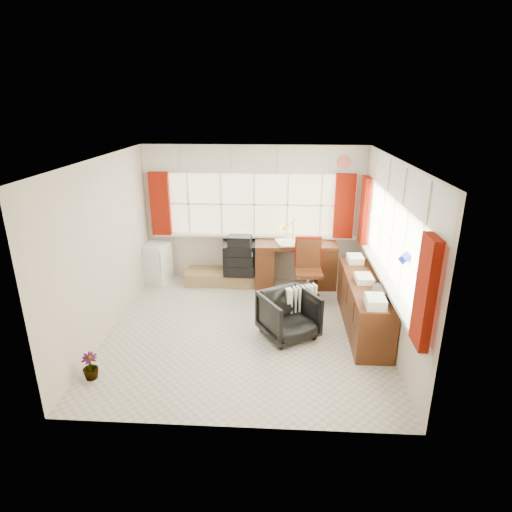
{
  "coord_description": "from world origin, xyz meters",
  "views": [
    {
      "loc": [
        0.48,
        -5.57,
        3.21
      ],
      "look_at": [
        0.12,
        0.55,
        0.98
      ],
      "focal_mm": 30.0,
      "sensor_mm": 36.0,
      "label": 1
    }
  ],
  "objects_px": {
    "crt_tv": "(239,257)",
    "mini_fridge": "(157,263)",
    "desk_lamp": "(293,226)",
    "task_chair": "(308,267)",
    "office_chair": "(289,315)",
    "desk": "(295,261)",
    "radiator": "(302,310)",
    "tv_bench": "(224,277)",
    "credenza": "(364,304)"
  },
  "relations": [
    {
      "from": "crt_tv",
      "to": "mini_fridge",
      "type": "distance_m",
      "value": 1.55
    },
    {
      "from": "desk_lamp",
      "to": "task_chair",
      "type": "height_order",
      "value": "desk_lamp"
    },
    {
      "from": "mini_fridge",
      "to": "office_chair",
      "type": "bearing_deg",
      "value": -36.88
    },
    {
      "from": "desk",
      "to": "task_chair",
      "type": "height_order",
      "value": "task_chair"
    },
    {
      "from": "mini_fridge",
      "to": "crt_tv",
      "type": "bearing_deg",
      "value": 0.98
    },
    {
      "from": "desk",
      "to": "office_chair",
      "type": "height_order",
      "value": "desk"
    },
    {
      "from": "radiator",
      "to": "mini_fridge",
      "type": "bearing_deg",
      "value": 150.14
    },
    {
      "from": "task_chair",
      "to": "tv_bench",
      "type": "height_order",
      "value": "task_chair"
    },
    {
      "from": "desk_lamp",
      "to": "office_chair",
      "type": "relative_size",
      "value": 0.57
    },
    {
      "from": "credenza",
      "to": "mini_fridge",
      "type": "height_order",
      "value": "credenza"
    },
    {
      "from": "office_chair",
      "to": "crt_tv",
      "type": "distance_m",
      "value": 2.05
    },
    {
      "from": "task_chair",
      "to": "desk",
      "type": "bearing_deg",
      "value": 108.48
    },
    {
      "from": "desk",
      "to": "desk_lamp",
      "type": "bearing_deg",
      "value": -171.86
    },
    {
      "from": "office_chair",
      "to": "mini_fridge",
      "type": "height_order",
      "value": "mini_fridge"
    },
    {
      "from": "radiator",
      "to": "credenza",
      "type": "relative_size",
      "value": 0.33
    },
    {
      "from": "desk",
      "to": "radiator",
      "type": "distance_m",
      "value": 1.57
    },
    {
      "from": "desk_lamp",
      "to": "crt_tv",
      "type": "xyz_separation_m",
      "value": [
        -0.96,
        -0.02,
        -0.6
      ]
    },
    {
      "from": "office_chair",
      "to": "credenza",
      "type": "bearing_deg",
      "value": -15.08
    },
    {
      "from": "radiator",
      "to": "tv_bench",
      "type": "height_order",
      "value": "radiator"
    },
    {
      "from": "desk_lamp",
      "to": "mini_fridge",
      "type": "height_order",
      "value": "desk_lamp"
    },
    {
      "from": "credenza",
      "to": "tv_bench",
      "type": "bearing_deg",
      "value": 146.3
    },
    {
      "from": "desk",
      "to": "radiator",
      "type": "height_order",
      "value": "desk"
    },
    {
      "from": "credenza",
      "to": "mini_fridge",
      "type": "relative_size",
      "value": 2.66
    },
    {
      "from": "mini_fridge",
      "to": "desk_lamp",
      "type": "bearing_deg",
      "value": 1.01
    },
    {
      "from": "radiator",
      "to": "tv_bench",
      "type": "bearing_deg",
      "value": 132.07
    },
    {
      "from": "office_chair",
      "to": "mini_fridge",
      "type": "xyz_separation_m",
      "value": [
        -2.42,
        1.82,
        0.04
      ]
    },
    {
      "from": "crt_tv",
      "to": "mini_fridge",
      "type": "bearing_deg",
      "value": -179.02
    },
    {
      "from": "tv_bench",
      "to": "radiator",
      "type": "bearing_deg",
      "value": -47.93
    },
    {
      "from": "tv_bench",
      "to": "crt_tv",
      "type": "height_order",
      "value": "crt_tv"
    },
    {
      "from": "office_chair",
      "to": "desk",
      "type": "bearing_deg",
      "value": 55.01
    },
    {
      "from": "office_chair",
      "to": "tv_bench",
      "type": "height_order",
      "value": "office_chair"
    },
    {
      "from": "desk_lamp",
      "to": "radiator",
      "type": "xyz_separation_m",
      "value": [
        0.12,
        -1.55,
        -0.86
      ]
    },
    {
      "from": "crt_tv",
      "to": "credenza",
      "type": "bearing_deg",
      "value": -37.59
    },
    {
      "from": "office_chair",
      "to": "radiator",
      "type": "height_order",
      "value": "office_chair"
    },
    {
      "from": "office_chair",
      "to": "tv_bench",
      "type": "bearing_deg",
      "value": 91.73
    },
    {
      "from": "radiator",
      "to": "tv_bench",
      "type": "xyz_separation_m",
      "value": [
        -1.37,
        1.52,
        -0.14
      ]
    },
    {
      "from": "radiator",
      "to": "mini_fridge",
      "type": "relative_size",
      "value": 0.87
    },
    {
      "from": "radiator",
      "to": "mini_fridge",
      "type": "xyz_separation_m",
      "value": [
        -2.62,
        1.51,
        0.11
      ]
    },
    {
      "from": "task_chair",
      "to": "tv_bench",
      "type": "bearing_deg",
      "value": 159.46
    },
    {
      "from": "credenza",
      "to": "tv_bench",
      "type": "relative_size",
      "value": 1.43
    },
    {
      "from": "crt_tv",
      "to": "mini_fridge",
      "type": "relative_size",
      "value": 0.87
    },
    {
      "from": "desk",
      "to": "task_chair",
      "type": "xyz_separation_m",
      "value": [
        0.2,
        -0.6,
        0.11
      ]
    },
    {
      "from": "desk_lamp",
      "to": "office_chair",
      "type": "distance_m",
      "value": 2.02
    },
    {
      "from": "tv_bench",
      "to": "mini_fridge",
      "type": "distance_m",
      "value": 1.27
    },
    {
      "from": "task_chair",
      "to": "credenza",
      "type": "distance_m",
      "value": 1.24
    },
    {
      "from": "desk",
      "to": "office_chair",
      "type": "distance_m",
      "value": 1.88
    },
    {
      "from": "credenza",
      "to": "radiator",
      "type": "bearing_deg",
      "value": -179.79
    },
    {
      "from": "radiator",
      "to": "desk_lamp",
      "type": "bearing_deg",
      "value": 94.39
    },
    {
      "from": "radiator",
      "to": "credenza",
      "type": "height_order",
      "value": "credenza"
    },
    {
      "from": "office_chair",
      "to": "desk_lamp",
      "type": "bearing_deg",
      "value": 56.56
    }
  ]
}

